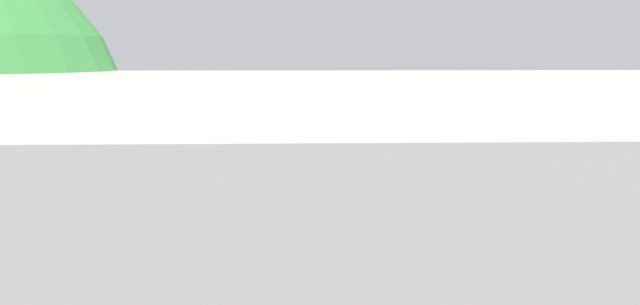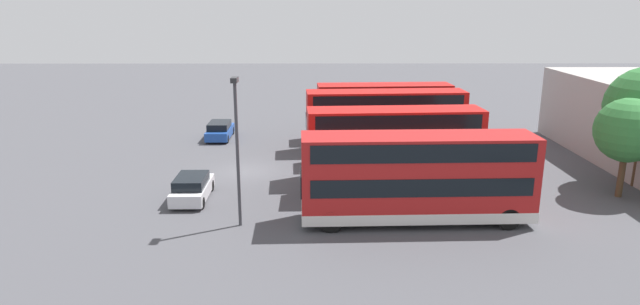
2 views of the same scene
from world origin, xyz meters
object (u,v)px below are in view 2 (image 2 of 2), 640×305
at_px(bus_single_deck_fifth, 399,171).
at_px(bus_double_decker_sixth, 417,176).
at_px(bus_double_decker_second, 385,119).
at_px(box_truck_blue, 395,107).
at_px(lamp_post_tall, 237,141).
at_px(car_hatchback_silver, 220,130).
at_px(car_small_green, 192,188).
at_px(bus_double_decker_near_end, 384,110).
at_px(bus_single_deck_third, 397,142).
at_px(bus_double_decker_fourth, 394,142).

xyz_separation_m(bus_single_deck_fifth, bus_double_decker_sixth, (3.57, 0.35, 0.83)).
distance_m(bus_double_decker_second, box_truck_blue, 9.37).
height_order(bus_single_deck_fifth, lamp_post_tall, lamp_post_tall).
relative_size(box_truck_blue, car_hatchback_silver, 1.80).
bearing_deg(box_truck_blue, car_hatchback_silver, -70.77).
bearing_deg(lamp_post_tall, car_small_green, -139.35).
distance_m(bus_double_decker_near_end, bus_double_decker_sixth, 17.77).
xyz_separation_m(bus_single_deck_third, bus_single_deck_fifth, (6.84, -0.86, -0.00)).
height_order(bus_double_decker_second, car_small_green, bus_double_decker_second).
distance_m(bus_double_decker_near_end, bus_single_deck_third, 7.41).
xyz_separation_m(bus_double_decker_second, car_hatchback_silver, (-3.79, -13.19, -1.75)).
distance_m(bus_single_deck_third, bus_double_decker_fourth, 3.61).
xyz_separation_m(bus_double_decker_sixth, car_hatchback_silver, (-18.01, -13.07, -1.75)).
relative_size(bus_double_decker_fourth, car_small_green, 2.64).
xyz_separation_m(bus_double_decker_near_end, bus_single_deck_fifth, (14.20, -0.79, -0.83)).
bearing_deg(bus_single_deck_third, box_truck_blue, 172.56).
bearing_deg(bus_single_deck_third, lamp_post_tall, -40.92).
bearing_deg(box_truck_blue, bus_double_decker_sixth, -5.38).
relative_size(bus_single_deck_third, car_small_green, 2.75).
bearing_deg(bus_single_deck_fifth, bus_double_decker_near_end, 176.81).
height_order(bus_double_decker_near_end, lamp_post_tall, lamp_post_tall).
bearing_deg(bus_double_decker_near_end, lamp_post_tall, -27.09).
relative_size(bus_double_decker_fourth, box_truck_blue, 1.42).
distance_m(bus_single_deck_fifth, lamp_post_tall, 9.77).
xyz_separation_m(bus_double_decker_second, bus_single_deck_third, (3.82, 0.38, -0.83)).
relative_size(bus_double_decker_near_end, bus_single_deck_third, 0.96).
bearing_deg(box_truck_blue, bus_single_deck_third, -7.44).
distance_m(box_truck_blue, car_small_green, 24.57).
xyz_separation_m(bus_single_deck_fifth, lamp_post_tall, (3.96, -8.50, 2.76)).
height_order(bus_single_deck_third, bus_single_deck_fifth, same).
bearing_deg(box_truck_blue, bus_single_deck_fifth, -7.36).
relative_size(bus_double_decker_second, lamp_post_tall, 1.62).
bearing_deg(lamp_post_tall, bus_single_deck_third, 139.08).
relative_size(bus_single_deck_third, lamp_post_tall, 1.55).
height_order(bus_double_decker_second, bus_double_decker_sixth, same).
relative_size(bus_double_decker_second, bus_single_deck_third, 1.05).
bearing_deg(bus_single_deck_fifth, bus_double_decker_second, 177.41).
bearing_deg(car_small_green, bus_single_deck_fifth, 90.96).
distance_m(bus_double_decker_near_end, lamp_post_tall, 20.49).
bearing_deg(bus_double_decker_sixth, bus_single_deck_fifth, -174.34).
relative_size(bus_double_decker_fourth, bus_single_deck_fifth, 1.04).
bearing_deg(lamp_post_tall, box_truck_blue, 155.03).
distance_m(bus_double_decker_second, bus_single_deck_fifth, 10.70).
relative_size(bus_double_decker_fourth, bus_double_decker_sixth, 0.94).
relative_size(bus_double_decker_second, car_small_green, 2.88).
bearing_deg(bus_double_decker_near_end, bus_double_decker_second, -5.00).
xyz_separation_m(bus_double_decker_second, bus_double_decker_sixth, (14.23, -0.13, -0.00)).
distance_m(bus_double_decker_sixth, lamp_post_tall, 9.07).
xyz_separation_m(bus_double_decker_fourth, bus_single_deck_fifth, (3.39, -0.16, -0.83)).
height_order(bus_double_decker_sixth, car_small_green, bus_double_decker_sixth).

